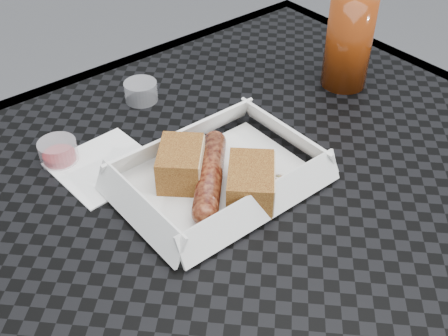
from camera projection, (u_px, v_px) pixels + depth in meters
The scene contains 10 objects.
patio_table at pixel (277, 219), 0.77m from camera, with size 0.80×0.80×0.74m.
food_tray at pixel (219, 181), 0.71m from camera, with size 0.22×0.15×0.00m, color white.
bratwurst at pixel (210, 175), 0.69m from camera, with size 0.12×0.13×0.03m.
bread_near at pixel (181, 164), 0.69m from camera, with size 0.07×0.05×0.05m, color #8F5F23.
bread_far at pixel (251, 183), 0.67m from camera, with size 0.08×0.05×0.04m, color #8F5F23.
veg_garnish at pixel (273, 183), 0.70m from camera, with size 0.03×0.03×0.00m.
napkin at pixel (105, 166), 0.73m from camera, with size 0.12×0.12×0.00m, color white.
condiment_cup_sauce at pixel (58, 152), 0.73m from camera, with size 0.05×0.05×0.03m, color maroon.
condiment_cup_empty at pixel (141, 91), 0.85m from camera, with size 0.05×0.05×0.03m, color silver.
drink_glass at pixel (349, 42), 0.85m from camera, with size 0.07×0.07×0.14m, color #652408.
Camera 1 is at (-0.40, -0.38, 1.21)m, focal length 45.00 mm.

